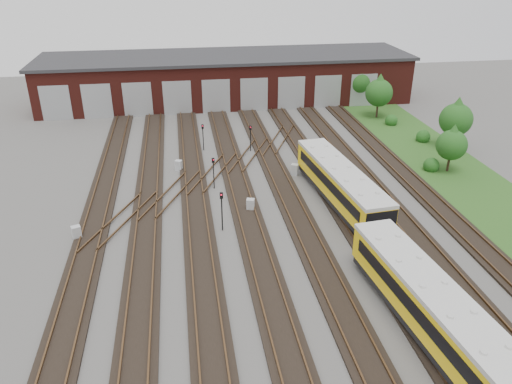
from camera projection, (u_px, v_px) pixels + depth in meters
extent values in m
plane|color=#4D4B48|center=(285.00, 249.00, 35.91)|extent=(120.00, 120.00, 0.00)
cube|color=black|center=(84.00, 266.00, 33.91)|extent=(2.40, 70.00, 0.18)
cube|color=#533921|center=(72.00, 265.00, 33.74)|extent=(0.10, 70.00, 0.15)
cube|color=#533921|center=(94.00, 263.00, 33.94)|extent=(0.10, 70.00, 0.15)
cube|color=black|center=(143.00, 261.00, 34.47)|extent=(2.40, 70.00, 0.18)
cube|color=#533921|center=(133.00, 259.00, 34.30)|extent=(0.10, 70.00, 0.15)
cube|color=#533921|center=(154.00, 258.00, 34.50)|extent=(0.10, 70.00, 0.15)
cube|color=black|center=(201.00, 256.00, 35.03)|extent=(2.40, 70.00, 0.18)
cube|color=#533921|center=(191.00, 254.00, 34.86)|extent=(0.10, 70.00, 0.15)
cube|color=#533921|center=(211.00, 253.00, 35.06)|extent=(0.10, 70.00, 0.15)
cube|color=black|center=(258.00, 251.00, 35.59)|extent=(2.40, 70.00, 0.18)
cube|color=#533921|center=(248.00, 250.00, 35.42)|extent=(0.10, 70.00, 0.15)
cube|color=#533921|center=(267.00, 248.00, 35.62)|extent=(0.10, 70.00, 0.15)
cube|color=black|center=(312.00, 246.00, 36.15)|extent=(2.40, 70.00, 0.18)
cube|color=#533921|center=(302.00, 245.00, 35.98)|extent=(0.10, 70.00, 0.15)
cube|color=#533921|center=(322.00, 243.00, 36.18)|extent=(0.10, 70.00, 0.15)
cube|color=black|center=(365.00, 241.00, 36.71)|extent=(2.40, 70.00, 0.18)
cube|color=#533921|center=(355.00, 240.00, 36.54)|extent=(0.10, 70.00, 0.15)
cube|color=#533921|center=(374.00, 239.00, 36.74)|extent=(0.10, 70.00, 0.15)
cube|color=black|center=(416.00, 237.00, 37.27)|extent=(2.40, 70.00, 0.18)
cube|color=#533921|center=(407.00, 236.00, 37.10)|extent=(0.10, 70.00, 0.15)
cube|color=#533921|center=(425.00, 234.00, 37.30)|extent=(0.10, 70.00, 0.15)
cube|color=black|center=(465.00, 233.00, 37.83)|extent=(2.40, 70.00, 0.18)
cube|color=#533921|center=(457.00, 232.00, 37.66)|extent=(0.10, 70.00, 0.15)
cube|color=#533921|center=(475.00, 230.00, 37.86)|extent=(0.10, 70.00, 0.15)
cube|color=#533921|center=(172.00, 193.00, 43.55)|extent=(5.40, 9.62, 0.15)
cube|color=#533921|center=(214.00, 172.00, 47.66)|extent=(5.40, 9.62, 0.15)
cube|color=#533921|center=(249.00, 154.00, 51.77)|extent=(5.40, 9.62, 0.15)
cube|color=#533921|center=(121.00, 219.00, 39.44)|extent=(5.40, 9.62, 0.15)
cube|color=#533921|center=(279.00, 139.00, 55.88)|extent=(5.40, 9.62, 0.15)
cube|color=#521A14|center=(227.00, 79.00, 70.09)|extent=(50.00, 12.00, 6.00)
cube|color=#2A2A2C|center=(226.00, 56.00, 68.70)|extent=(51.00, 12.50, 0.40)
cube|color=#96989B|center=(56.00, 103.00, 62.02)|extent=(3.60, 0.12, 4.40)
cube|color=#96989B|center=(97.00, 101.00, 62.72)|extent=(3.60, 0.12, 4.40)
cube|color=#96989B|center=(138.00, 100.00, 63.42)|extent=(3.60, 0.12, 4.40)
cube|color=#96989B|center=(177.00, 98.00, 64.12)|extent=(3.60, 0.12, 4.40)
cube|color=#96989B|center=(216.00, 96.00, 64.82)|extent=(3.60, 0.12, 4.40)
cube|color=#96989B|center=(254.00, 95.00, 65.52)|extent=(3.60, 0.12, 4.40)
cube|color=#96989B|center=(291.00, 93.00, 66.22)|extent=(3.60, 0.12, 4.40)
cube|color=#96989B|center=(328.00, 92.00, 66.92)|extent=(3.60, 0.12, 4.40)
cube|color=#96989B|center=(363.00, 90.00, 67.62)|extent=(3.60, 0.12, 4.40)
cube|color=#234E1A|center=(458.00, 176.00, 47.43)|extent=(8.00, 55.00, 0.05)
cube|color=black|center=(426.00, 324.00, 27.87)|extent=(3.62, 14.48, 0.57)
cube|color=#FCAF0D|center=(430.00, 305.00, 27.28)|extent=(3.91, 14.51, 2.10)
cube|color=silver|center=(433.00, 287.00, 26.75)|extent=(4.00, 14.52, 0.29)
cube|color=black|center=(410.00, 305.00, 26.89)|extent=(1.32, 12.56, 0.81)
cube|color=black|center=(451.00, 298.00, 27.46)|extent=(1.32, 12.56, 0.81)
cube|color=black|center=(339.00, 197.00, 42.06)|extent=(3.62, 14.48, 0.57)
cube|color=#FCAF0D|center=(340.00, 183.00, 41.48)|extent=(3.91, 14.51, 2.10)
cube|color=silver|center=(341.00, 170.00, 40.95)|extent=(4.00, 14.52, 0.29)
cube|color=black|center=(326.00, 182.00, 41.08)|extent=(1.32, 12.56, 0.81)
cube|color=black|center=(355.00, 179.00, 41.66)|extent=(1.32, 12.56, 0.81)
cylinder|color=black|center=(222.00, 215.00, 37.77)|extent=(0.10, 0.10, 2.73)
cube|color=black|center=(221.00, 196.00, 37.06)|extent=(0.26, 0.18, 0.49)
sphere|color=red|center=(221.00, 195.00, 36.93)|extent=(0.12, 0.12, 0.12)
cylinder|color=black|center=(203.00, 139.00, 53.08)|extent=(0.09, 0.09, 2.42)
cube|color=black|center=(203.00, 127.00, 52.44)|extent=(0.24, 0.16, 0.46)
sphere|color=red|center=(203.00, 126.00, 52.32)|extent=(0.11, 0.11, 0.11)
cylinder|color=black|center=(214.00, 176.00, 44.51)|extent=(0.09, 0.09, 2.50)
cube|color=black|center=(213.00, 160.00, 43.86)|extent=(0.26, 0.21, 0.45)
sphere|color=red|center=(213.00, 160.00, 43.75)|extent=(0.11, 0.11, 0.11)
cylinder|color=black|center=(250.00, 140.00, 52.90)|extent=(0.09, 0.09, 2.35)
cube|color=black|center=(250.00, 128.00, 52.28)|extent=(0.24, 0.16, 0.47)
sphere|color=red|center=(251.00, 127.00, 52.16)|extent=(0.11, 0.11, 0.11)
cube|color=#B1B4B6|center=(77.00, 233.00, 36.98)|extent=(0.79, 0.72, 1.07)
cube|color=#B1B4B6|center=(179.00, 165.00, 48.46)|extent=(0.78, 0.73, 1.05)
cube|color=#B1B4B6|center=(250.00, 205.00, 41.03)|extent=(0.75, 0.68, 1.04)
cube|color=#B1B4B6|center=(295.00, 170.00, 47.49)|extent=(0.82, 0.77, 1.09)
cube|color=#B1B4B6|center=(343.00, 164.00, 48.90)|extent=(0.78, 0.73, 1.04)
cylinder|color=#2F1F15|center=(357.00, 98.00, 69.06)|extent=(0.22, 0.22, 1.71)
sphere|color=#194C15|center=(359.00, 82.00, 68.06)|extent=(3.32, 3.32, 3.32)
cone|color=#194C15|center=(359.00, 73.00, 67.54)|extent=(2.84, 2.84, 2.37)
cylinder|color=#2F1F15|center=(377.00, 111.00, 63.55)|extent=(0.24, 0.24, 1.75)
sphere|color=#194C15|center=(379.00, 93.00, 62.52)|extent=(3.40, 3.40, 3.40)
cone|color=#194C15|center=(380.00, 83.00, 61.99)|extent=(2.92, 2.92, 2.43)
cylinder|color=#2F1F15|center=(452.00, 141.00, 53.66)|extent=(0.21, 0.21, 1.78)
sphere|color=#194C15|center=(456.00, 120.00, 52.62)|extent=(3.45, 3.45, 3.45)
cone|color=#194C15|center=(458.00, 108.00, 52.08)|extent=(2.96, 2.96, 2.47)
cylinder|color=#2F1F15|center=(448.00, 164.00, 48.18)|extent=(0.23, 0.23, 1.49)
sphere|color=#194C15|center=(452.00, 145.00, 47.30)|extent=(2.89, 2.89, 2.89)
cone|color=#194C15|center=(454.00, 135.00, 46.85)|extent=(2.48, 2.48, 2.06)
sphere|color=#194C15|center=(432.00, 163.00, 48.37)|extent=(1.52, 1.52, 1.52)
sphere|color=#194C15|center=(392.00, 119.00, 60.97)|extent=(1.51, 1.51, 1.51)
sphere|color=#194C15|center=(423.00, 135.00, 55.68)|extent=(1.56, 1.56, 1.56)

